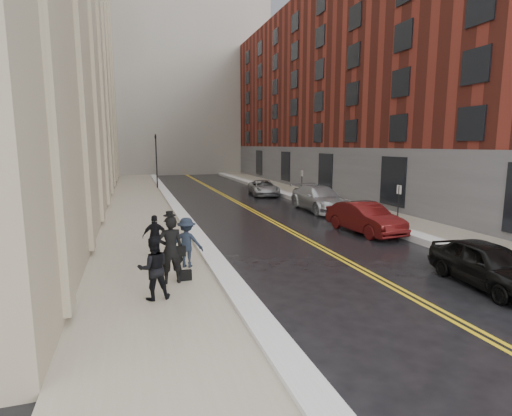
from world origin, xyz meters
TOP-DOWN VIEW (x-y plane):
  - ground at (0.00, 0.00)m, footprint 160.00×160.00m
  - sidewalk_left at (-4.50, 16.00)m, footprint 4.00×64.00m
  - sidewalk_right at (9.00, 16.00)m, footprint 3.00×64.00m
  - lane_stripe_a at (2.38, 16.00)m, footprint 0.12×64.00m
  - lane_stripe_b at (2.62, 16.00)m, footprint 0.12×64.00m
  - snow_ridge_left at (-2.20, 16.00)m, footprint 0.70×60.80m
  - snow_ridge_right at (7.15, 16.00)m, footprint 0.85×60.80m
  - building_right at (17.50, 23.00)m, footprint 14.00×50.00m
  - tower_far_right at (14.00, 66.00)m, footprint 22.00×18.00m
  - traffic_signal at (-2.60, 30.00)m, footprint 0.18×0.15m
  - parking_sign_near at (7.90, 8.00)m, footprint 0.06×0.35m
  - parking_sign_far at (7.90, 20.00)m, footprint 0.06×0.35m
  - car_black at (5.20, 0.09)m, footprint 2.02×4.15m
  - car_maroon at (5.75, 7.63)m, footprint 2.01×4.62m
  - car_silver_near at (6.61, 14.29)m, footprint 2.26×5.52m
  - car_silver_far at (5.65, 22.80)m, footprint 2.69×4.83m
  - pedestrian_main at (-3.88, 2.78)m, footprint 0.77×0.54m
  - pedestrian_a at (-4.44, 1.65)m, footprint 0.88×0.72m
  - pedestrian_b at (-3.22, 4.25)m, footprint 1.24×0.98m
  - pedestrian_c at (-4.16, 5.74)m, footprint 0.96×0.51m

SIDE VIEW (x-z plane):
  - ground at x=0.00m, z-range 0.00..0.00m
  - lane_stripe_a at x=2.38m, z-range 0.00..0.01m
  - lane_stripe_b at x=2.62m, z-range 0.00..0.01m
  - sidewalk_left at x=-4.50m, z-range 0.00..0.15m
  - sidewalk_right at x=9.00m, z-range 0.00..0.15m
  - snow_ridge_left at x=-2.20m, z-range 0.00..0.26m
  - snow_ridge_right at x=7.15m, z-range 0.00..0.30m
  - car_silver_far at x=5.65m, z-range 0.00..1.28m
  - car_black at x=5.20m, z-range 0.00..1.36m
  - car_maroon at x=5.75m, z-range 0.00..1.48m
  - car_silver_near at x=6.61m, z-range 0.00..1.60m
  - pedestrian_c at x=-4.16m, z-range 0.15..1.72m
  - pedestrian_b at x=-3.22m, z-range 0.15..1.83m
  - pedestrian_a at x=-4.44m, z-range 0.15..1.85m
  - pedestrian_main at x=-3.88m, z-range 0.15..2.19m
  - parking_sign_near at x=7.90m, z-range 0.24..2.47m
  - parking_sign_far at x=7.90m, z-range 0.24..2.47m
  - traffic_signal at x=-2.60m, z-range 0.48..5.68m
  - building_right at x=17.50m, z-range 0.00..18.00m
  - tower_far_right at x=14.00m, z-range 0.00..44.00m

